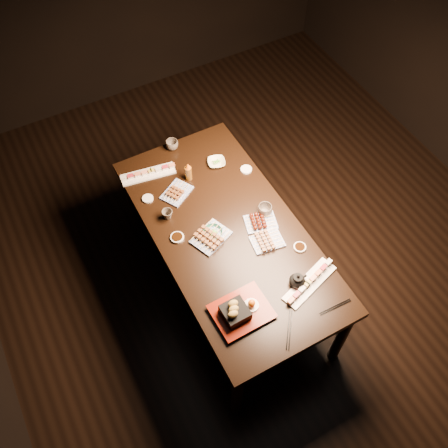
{
  "coord_description": "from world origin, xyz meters",
  "views": [
    {
      "loc": [
        -1.23,
        -1.56,
        3.43
      ],
      "look_at": [
        -0.35,
        0.07,
        0.77
      ],
      "focal_mm": 40.0,
      "sensor_mm": 36.0,
      "label": 1
    }
  ],
  "objects_px": {
    "edamame_bowl_green": "(213,233)",
    "tempura_tray": "(242,308)",
    "sushi_platter_far": "(148,173)",
    "teacup_near_left": "(225,311)",
    "edamame_bowl_cream": "(216,162)",
    "teacup_far_left": "(167,214)",
    "yakitori_plate_left": "(177,191)",
    "condiment_bottle": "(188,171)",
    "teacup_far_right": "(172,145)",
    "dining_table": "(227,261)",
    "yakitori_plate_center": "(211,235)",
    "sushi_platter_near": "(310,282)",
    "yakitori_plate_right": "(267,240)",
    "teapot": "(297,280)",
    "teacup_mid_right": "(265,210)"
  },
  "relations": [
    {
      "from": "edamame_bowl_green",
      "to": "tempura_tray",
      "type": "bearing_deg",
      "value": -100.86
    },
    {
      "from": "sushi_platter_far",
      "to": "teacup_near_left",
      "type": "distance_m",
      "value": 1.19
    },
    {
      "from": "edamame_bowl_cream",
      "to": "teacup_near_left",
      "type": "xyz_separation_m",
      "value": [
        -0.5,
        -1.05,
        0.02
      ]
    },
    {
      "from": "tempura_tray",
      "to": "teacup_far_left",
      "type": "relative_size",
      "value": 4.69
    },
    {
      "from": "yakitori_plate_left",
      "to": "condiment_bottle",
      "type": "distance_m",
      "value": 0.16
    },
    {
      "from": "edamame_bowl_cream",
      "to": "teacup_far_right",
      "type": "distance_m",
      "value": 0.36
    },
    {
      "from": "dining_table",
      "to": "teacup_near_left",
      "type": "height_order",
      "value": "teacup_near_left"
    },
    {
      "from": "yakitori_plate_center",
      "to": "teacup_near_left",
      "type": "xyz_separation_m",
      "value": [
        -0.17,
        -0.51,
        0.0
      ]
    },
    {
      "from": "sushi_platter_far",
      "to": "yakitori_plate_center",
      "type": "distance_m",
      "value": 0.7
    },
    {
      "from": "condiment_bottle",
      "to": "teacup_far_right",
      "type": "bearing_deg",
      "value": 86.21
    },
    {
      "from": "teacup_far_right",
      "to": "edamame_bowl_cream",
      "type": "bearing_deg",
      "value": -53.66
    },
    {
      "from": "edamame_bowl_cream",
      "to": "condiment_bottle",
      "type": "distance_m",
      "value": 0.24
    },
    {
      "from": "dining_table",
      "to": "sushi_platter_near",
      "type": "bearing_deg",
      "value": -67.61
    },
    {
      "from": "dining_table",
      "to": "sushi_platter_near",
      "type": "distance_m",
      "value": 0.74
    },
    {
      "from": "dining_table",
      "to": "sushi_platter_near",
      "type": "height_order",
      "value": "sushi_platter_near"
    },
    {
      "from": "edamame_bowl_cream",
      "to": "tempura_tray",
      "type": "bearing_deg",
      "value": -110.68
    },
    {
      "from": "yakitori_plate_center",
      "to": "yakitori_plate_right",
      "type": "bearing_deg",
      "value": -55.48
    },
    {
      "from": "teacup_far_right",
      "to": "teapot",
      "type": "height_order",
      "value": "teapot"
    },
    {
      "from": "teacup_far_left",
      "to": "teacup_far_right",
      "type": "height_order",
      "value": "teacup_far_right"
    },
    {
      "from": "teacup_near_left",
      "to": "teapot",
      "type": "distance_m",
      "value": 0.47
    },
    {
      "from": "yakitori_plate_right",
      "to": "teacup_near_left",
      "type": "relative_size",
      "value": 2.84
    },
    {
      "from": "teapot",
      "to": "edamame_bowl_green",
      "type": "bearing_deg",
      "value": 116.85
    },
    {
      "from": "edamame_bowl_green",
      "to": "edamame_bowl_cream",
      "type": "height_order",
      "value": "edamame_bowl_green"
    },
    {
      "from": "sushi_platter_far",
      "to": "teacup_far_right",
      "type": "distance_m",
      "value": 0.3
    },
    {
      "from": "teacup_near_left",
      "to": "teacup_far_right",
      "type": "relative_size",
      "value": 0.78
    },
    {
      "from": "sushi_platter_far",
      "to": "yakitori_plate_left",
      "type": "height_order",
      "value": "yakitori_plate_left"
    },
    {
      "from": "sushi_platter_near",
      "to": "teacup_far_right",
      "type": "relative_size",
      "value": 4.34
    },
    {
      "from": "sushi_platter_near",
      "to": "teapot",
      "type": "distance_m",
      "value": 0.08
    },
    {
      "from": "teacup_far_left",
      "to": "teacup_far_right",
      "type": "distance_m",
      "value": 0.63
    },
    {
      "from": "teacup_mid_right",
      "to": "teacup_far_left",
      "type": "relative_size",
      "value": 1.35
    },
    {
      "from": "tempura_tray",
      "to": "condiment_bottle",
      "type": "height_order",
      "value": "condiment_bottle"
    },
    {
      "from": "yakitori_plate_left",
      "to": "edamame_bowl_cream",
      "type": "bearing_deg",
      "value": -13.81
    },
    {
      "from": "yakitori_plate_right",
      "to": "teapot",
      "type": "bearing_deg",
      "value": -81.79
    },
    {
      "from": "sushi_platter_far",
      "to": "yakitori_plate_center",
      "type": "xyz_separation_m",
      "value": [
        0.14,
        -0.68,
        0.01
      ]
    },
    {
      "from": "dining_table",
      "to": "yakitori_plate_right",
      "type": "xyz_separation_m",
      "value": [
        0.18,
        -0.19,
        0.4
      ]
    },
    {
      "from": "tempura_tray",
      "to": "teacup_far_right",
      "type": "distance_m",
      "value": 1.4
    },
    {
      "from": "teacup_mid_right",
      "to": "teapot",
      "type": "relative_size",
      "value": 0.82
    },
    {
      "from": "dining_table",
      "to": "sushi_platter_near",
      "type": "xyz_separation_m",
      "value": [
        0.25,
        -0.57,
        0.4
      ]
    },
    {
      "from": "teacup_far_left",
      "to": "edamame_bowl_cream",
      "type": "bearing_deg",
      "value": 27.64
    },
    {
      "from": "dining_table",
      "to": "yakitori_plate_center",
      "type": "height_order",
      "value": "yakitori_plate_center"
    },
    {
      "from": "sushi_platter_near",
      "to": "sushi_platter_far",
      "type": "xyz_separation_m",
      "value": [
        -0.51,
        1.26,
        -0.0
      ]
    },
    {
      "from": "edamame_bowl_cream",
      "to": "teacup_far_left",
      "type": "bearing_deg",
      "value": -152.36
    },
    {
      "from": "condiment_bottle",
      "to": "dining_table",
      "type": "bearing_deg",
      "value": -87.29
    },
    {
      "from": "tempura_tray",
      "to": "sushi_platter_far",
      "type": "bearing_deg",
      "value": 91.28
    },
    {
      "from": "dining_table",
      "to": "teacup_mid_right",
      "type": "distance_m",
      "value": 0.5
    },
    {
      "from": "teacup_far_left",
      "to": "condiment_bottle",
      "type": "relative_size",
      "value": 0.47
    },
    {
      "from": "condiment_bottle",
      "to": "tempura_tray",
      "type": "bearing_deg",
      "value": -99.54
    },
    {
      "from": "teacup_mid_right",
      "to": "teacup_near_left",
      "type": "bearing_deg",
      "value": -138.26
    },
    {
      "from": "dining_table",
      "to": "teacup_far_right",
      "type": "relative_size",
      "value": 19.78
    },
    {
      "from": "teapot",
      "to": "condiment_bottle",
      "type": "height_order",
      "value": "condiment_bottle"
    }
  ]
}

